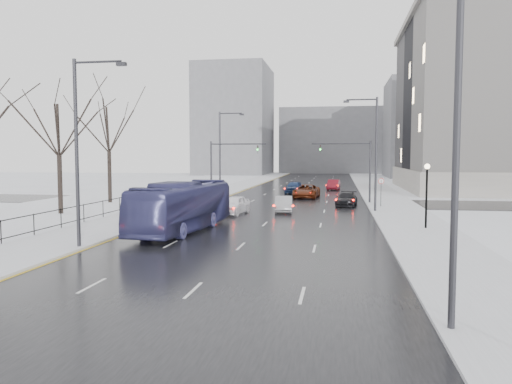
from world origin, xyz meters
The scene contains 26 objects.
road centered at (0.00, 60.00, 0.02)m, with size 16.00×150.00×0.04m, color black.
cross_road centered at (0.00, 48.00, 0.02)m, with size 130.00×10.00×0.04m, color black.
sidewalk_left centered at (-10.50, 60.00, 0.08)m, with size 5.00×150.00×0.16m, color silver.
sidewalk_right centered at (10.50, 60.00, 0.08)m, with size 5.00×150.00×0.16m, color silver.
park_strip centered at (-20.00, 60.00, 0.06)m, with size 14.00×150.00×0.12m, color white.
tree_park_d centered at (-17.80, 34.00, 0.00)m, with size 8.75×8.75×12.50m, color black, non-canonical shape.
tree_park_e centered at (-18.20, 44.00, 0.00)m, with size 9.45×9.45×13.50m, color black, non-canonical shape.
iron_fence centered at (-13.00, 30.00, 0.91)m, with size 0.06×70.00×1.30m.
streetlight_r_near centered at (8.17, 10.00, 5.62)m, with size 2.95×0.25×10.00m.
streetlight_r_mid centered at (8.17, 40.00, 5.62)m, with size 2.95×0.25×10.00m.
streetlight_l_near centered at (-8.17, 20.00, 5.62)m, with size 2.95×0.25×10.00m.
streetlight_l_far centered at (-8.17, 52.00, 5.62)m, with size 2.95×0.25×10.00m.
lamppost_r_mid centered at (11.00, 30.00, 2.94)m, with size 0.36×0.36×4.28m.
mast_signal_right centered at (7.33, 48.00, 4.11)m, with size 6.10×0.33×6.50m.
mast_signal_left centered at (-7.33, 48.00, 4.11)m, with size 6.10×0.33×6.50m.
no_uturn_sign centered at (9.20, 44.00, 2.30)m, with size 0.60×0.06×2.70m.
bldg_far_right centered at (28.00, 115.00, 11.00)m, with size 24.00×20.00×22.00m, color slate.
bldg_far_left centered at (-22.00, 125.00, 14.00)m, with size 18.00×22.00×28.00m, color slate.
bldg_far_center centered at (4.00, 140.00, 9.00)m, with size 30.00×18.00×18.00m, color slate.
bus centered at (-4.80, 26.81, 1.67)m, with size 2.73×11.68×3.25m, color navy.
sedan_center_near centered at (-3.50, 36.54, 0.83)m, with size 1.87×4.64×1.58m, color white.
sedan_right_near centered at (0.51, 38.77, 0.73)m, with size 1.47×4.21×1.39m, color #9B9BA0.
sedan_right_cross centered at (1.55, 53.54, 0.83)m, with size 2.61×5.66×1.57m, color #59220F.
sedan_right_far centered at (6.02, 45.09, 0.71)m, with size 1.86×4.59×1.33m, color black.
sedan_center_far centered at (-0.50, 60.35, 0.85)m, with size 1.92×4.77×1.63m, color navy.
sedan_right_distant centered at (4.50, 67.80, 0.78)m, with size 1.56×4.46×1.47m, color maroon.
Camera 1 is at (5.24, -4.39, 5.00)m, focal length 35.00 mm.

